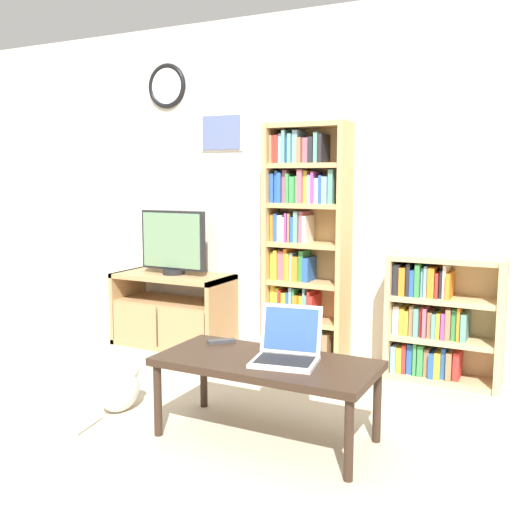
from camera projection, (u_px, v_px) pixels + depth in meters
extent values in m
plane|color=#BCAD93|center=(166.00, 450.00, 3.04)|extent=(18.00, 18.00, 0.00)
cube|color=beige|center=(310.00, 187.00, 4.54)|extent=(7.04, 0.06, 2.60)
torus|color=black|center=(167.00, 86.00, 4.97)|extent=(0.37, 0.04, 0.37)
cylinder|color=white|center=(167.00, 86.00, 4.97)|extent=(0.30, 0.02, 0.30)
cube|color=silver|center=(222.00, 133.00, 4.79)|extent=(0.38, 0.01, 0.30)
cube|color=slate|center=(221.00, 133.00, 4.78)|extent=(0.34, 0.02, 0.27)
cube|color=tan|center=(129.00, 304.00, 5.12)|extent=(0.04, 0.46, 0.59)
cube|color=tan|center=(222.00, 316.00, 4.70)|extent=(0.04, 0.46, 0.59)
cube|color=tan|center=(173.00, 276.00, 4.88)|extent=(0.97, 0.46, 0.04)
cube|color=tan|center=(174.00, 342.00, 4.95)|extent=(0.97, 0.46, 0.04)
cube|color=tan|center=(173.00, 303.00, 4.91)|extent=(0.89, 0.42, 0.04)
cube|color=tan|center=(135.00, 324.00, 4.84)|extent=(0.43, 0.02, 0.32)
cube|color=tan|center=(181.00, 331.00, 4.63)|extent=(0.43, 0.02, 0.32)
cylinder|color=black|center=(174.00, 272.00, 4.87)|extent=(0.18, 0.18, 0.04)
cube|color=black|center=(173.00, 240.00, 4.84)|extent=(0.58, 0.05, 0.48)
cube|color=slate|center=(171.00, 240.00, 4.81)|extent=(0.55, 0.01, 0.44)
cube|color=tan|center=(271.00, 243.00, 4.54)|extent=(0.04, 0.27, 1.77)
cube|color=tan|center=(344.00, 247.00, 4.28)|extent=(0.04, 0.27, 1.77)
cube|color=tan|center=(313.00, 243.00, 4.52)|extent=(0.62, 0.02, 1.77)
cube|color=tan|center=(305.00, 358.00, 4.52)|extent=(0.54, 0.23, 0.04)
cube|color=tan|center=(306.00, 321.00, 4.48)|extent=(0.54, 0.23, 0.04)
cube|color=tan|center=(306.00, 283.00, 4.44)|extent=(0.54, 0.23, 0.04)
cube|color=tan|center=(306.00, 245.00, 4.41)|extent=(0.54, 0.23, 0.04)
cube|color=tan|center=(307.00, 205.00, 4.37)|extent=(0.54, 0.23, 0.04)
cube|color=tan|center=(307.00, 166.00, 4.33)|extent=(0.54, 0.23, 0.04)
cube|color=tan|center=(308.00, 125.00, 4.29)|extent=(0.54, 0.23, 0.04)
cube|color=#B75B70|center=(275.00, 338.00, 4.63)|extent=(0.02, 0.19, 0.21)
cube|color=#2856A8|center=(278.00, 340.00, 4.61)|extent=(0.03, 0.21, 0.19)
cube|color=#2856A8|center=(282.00, 340.00, 4.60)|extent=(0.04, 0.20, 0.19)
cube|color=#388947|center=(287.00, 339.00, 4.58)|extent=(0.04, 0.20, 0.23)
cube|color=#9E4293|center=(291.00, 342.00, 4.57)|extent=(0.02, 0.18, 0.18)
cube|color=red|center=(295.00, 340.00, 4.56)|extent=(0.04, 0.18, 0.22)
cube|color=red|center=(300.00, 343.00, 4.54)|extent=(0.03, 0.18, 0.19)
cube|color=white|center=(303.00, 341.00, 4.52)|extent=(0.03, 0.18, 0.22)
cube|color=#5B9389|center=(306.00, 340.00, 4.51)|extent=(0.02, 0.19, 0.24)
cube|color=#232328|center=(309.00, 344.00, 4.50)|extent=(0.03, 0.18, 0.19)
cube|color=#B75B70|center=(313.00, 342.00, 4.49)|extent=(0.03, 0.17, 0.23)
cube|color=orange|center=(316.00, 344.00, 4.48)|extent=(0.02, 0.19, 0.20)
cube|color=#388947|center=(319.00, 345.00, 4.46)|extent=(0.02, 0.21, 0.19)
cube|color=#9E4293|center=(321.00, 346.00, 4.45)|extent=(0.02, 0.21, 0.19)
cube|color=#5B9389|center=(324.00, 344.00, 4.44)|extent=(0.03, 0.19, 0.21)
cube|color=#93704C|center=(329.00, 346.00, 4.42)|extent=(0.04, 0.21, 0.20)
cube|color=gold|center=(277.00, 300.00, 4.59)|extent=(0.04, 0.17, 0.24)
cube|color=gold|center=(281.00, 301.00, 4.57)|extent=(0.03, 0.17, 0.22)
cube|color=red|center=(284.00, 302.00, 4.56)|extent=(0.02, 0.20, 0.21)
cube|color=gold|center=(288.00, 304.00, 4.55)|extent=(0.04, 0.18, 0.19)
cube|color=#2856A8|center=(292.00, 304.00, 4.53)|extent=(0.02, 0.18, 0.20)
cube|color=#759EB7|center=(295.00, 302.00, 4.52)|extent=(0.02, 0.18, 0.24)
cube|color=#388947|center=(297.00, 302.00, 4.51)|extent=(0.02, 0.18, 0.23)
cube|color=orange|center=(300.00, 306.00, 4.49)|extent=(0.03, 0.21, 0.18)
cube|color=gold|center=(305.00, 306.00, 4.49)|extent=(0.03, 0.17, 0.18)
cube|color=#759EB7|center=(308.00, 303.00, 4.47)|extent=(0.02, 0.18, 0.24)
cube|color=#5B9389|center=(310.00, 307.00, 4.46)|extent=(0.02, 0.21, 0.19)
cube|color=red|center=(313.00, 305.00, 4.45)|extent=(0.02, 0.20, 0.22)
cube|color=red|center=(315.00, 307.00, 4.44)|extent=(0.02, 0.20, 0.19)
cube|color=gold|center=(277.00, 264.00, 4.56)|extent=(0.03, 0.16, 0.21)
cube|color=gold|center=(280.00, 264.00, 4.53)|extent=(0.02, 0.21, 0.22)
cube|color=#B75B70|center=(285.00, 264.00, 4.52)|extent=(0.04, 0.17, 0.22)
cube|color=orange|center=(289.00, 264.00, 4.50)|extent=(0.03, 0.18, 0.24)
cube|color=gold|center=(292.00, 266.00, 4.49)|extent=(0.02, 0.19, 0.20)
cube|color=#759EB7|center=(295.00, 266.00, 4.49)|extent=(0.02, 0.17, 0.21)
cube|color=orange|center=(299.00, 268.00, 4.47)|extent=(0.04, 0.19, 0.18)
cube|color=#388947|center=(305.00, 265.00, 4.45)|extent=(0.03, 0.16, 0.23)
cube|color=#2856A8|center=(309.00, 269.00, 4.43)|extent=(0.04, 0.18, 0.18)
cube|color=orange|center=(276.00, 227.00, 4.52)|extent=(0.02, 0.17, 0.20)
cube|color=#2856A8|center=(280.00, 227.00, 4.50)|extent=(0.03, 0.18, 0.21)
cube|color=white|center=(284.00, 228.00, 4.49)|extent=(0.04, 0.18, 0.20)
cube|color=white|center=(288.00, 229.00, 4.47)|extent=(0.02, 0.20, 0.18)
cube|color=#9E4293|center=(290.00, 227.00, 4.46)|extent=(0.02, 0.20, 0.21)
cube|color=#93704C|center=(293.00, 227.00, 4.45)|extent=(0.02, 0.19, 0.21)
cube|color=#2856A8|center=(296.00, 229.00, 4.44)|extent=(0.02, 0.19, 0.19)
cube|color=#5B9389|center=(300.00, 226.00, 4.42)|extent=(0.03, 0.19, 0.23)
cube|color=#B75B70|center=(305.00, 227.00, 4.41)|extent=(0.03, 0.17, 0.23)
cube|color=white|center=(308.00, 229.00, 4.40)|extent=(0.02, 0.18, 0.20)
cube|color=#2856A8|center=(276.00, 188.00, 4.48)|extent=(0.03, 0.18, 0.21)
cube|color=#2856A8|center=(281.00, 187.00, 4.46)|extent=(0.03, 0.17, 0.23)
cube|color=#2856A8|center=(284.00, 188.00, 4.44)|extent=(0.03, 0.20, 0.22)
cube|color=#B75B70|center=(289.00, 187.00, 4.44)|extent=(0.04, 0.16, 0.24)
cube|color=#388947|center=(292.00, 188.00, 4.41)|extent=(0.03, 0.20, 0.21)
cube|color=#388947|center=(297.00, 190.00, 4.40)|extent=(0.04, 0.20, 0.19)
cube|color=#388947|center=(301.00, 189.00, 4.39)|extent=(0.02, 0.20, 0.20)
cube|color=#B75B70|center=(304.00, 186.00, 4.37)|extent=(0.04, 0.20, 0.24)
cube|color=gold|center=(309.00, 187.00, 4.36)|extent=(0.03, 0.16, 0.23)
cube|color=#759EB7|center=(313.00, 189.00, 4.35)|extent=(0.03, 0.17, 0.21)
cube|color=#9E4293|center=(316.00, 187.00, 4.33)|extent=(0.02, 0.19, 0.23)
cube|color=white|center=(320.00, 191.00, 4.32)|extent=(0.03, 0.18, 0.18)
cube|color=#2856A8|center=(324.00, 189.00, 4.30)|extent=(0.02, 0.19, 0.20)
cube|color=#759EB7|center=(329.00, 190.00, 4.29)|extent=(0.04, 0.20, 0.19)
cube|color=#5B9389|center=(334.00, 187.00, 4.27)|extent=(0.03, 0.18, 0.24)
cube|color=#93704C|center=(276.00, 150.00, 4.44)|extent=(0.02, 0.21, 0.20)
cube|color=red|center=(280.00, 150.00, 4.43)|extent=(0.04, 0.18, 0.20)
cube|color=#759EB7|center=(285.00, 149.00, 4.41)|extent=(0.04, 0.17, 0.21)
cube|color=#5B9389|center=(288.00, 147.00, 4.39)|extent=(0.02, 0.20, 0.24)
cube|color=#2856A8|center=(292.00, 151.00, 4.39)|extent=(0.02, 0.17, 0.18)
cube|color=#5B9389|center=(294.00, 149.00, 4.37)|extent=(0.02, 0.21, 0.21)
cube|color=#759EB7|center=(299.00, 147.00, 4.36)|extent=(0.04, 0.18, 0.23)
cube|color=#93704C|center=(304.00, 151.00, 4.34)|extent=(0.03, 0.20, 0.18)
cube|color=#B75B70|center=(309.00, 151.00, 4.33)|extent=(0.04, 0.16, 0.18)
cube|color=#232328|center=(315.00, 150.00, 4.30)|extent=(0.03, 0.19, 0.18)
cube|color=#5B9389|center=(319.00, 148.00, 4.29)|extent=(0.03, 0.18, 0.22)
cube|color=#232328|center=(324.00, 149.00, 4.27)|extent=(0.03, 0.18, 0.20)
cube|color=tan|center=(392.00, 314.00, 4.16)|extent=(0.04, 0.29, 0.85)
cube|color=tan|center=(501.00, 326.00, 3.84)|extent=(0.04, 0.29, 0.85)
cube|color=tan|center=(448.00, 316.00, 4.12)|extent=(0.74, 0.02, 0.85)
cube|color=tan|center=(442.00, 379.00, 4.06)|extent=(0.67, 0.25, 0.04)
cube|color=tan|center=(443.00, 340.00, 4.02)|extent=(0.67, 0.25, 0.04)
cube|color=tan|center=(445.00, 300.00, 3.98)|extent=(0.67, 0.25, 0.04)
cube|color=tan|center=(447.00, 260.00, 3.95)|extent=(0.67, 0.25, 0.04)
cube|color=#759EB7|center=(396.00, 356.00, 4.19)|extent=(0.03, 0.22, 0.19)
cube|color=gold|center=(402.00, 357.00, 4.18)|extent=(0.04, 0.18, 0.18)
cube|color=red|center=(406.00, 357.00, 4.16)|extent=(0.03, 0.19, 0.20)
cube|color=#2856A8|center=(412.00, 357.00, 4.15)|extent=(0.04, 0.17, 0.21)
cube|color=#388947|center=(417.00, 357.00, 4.13)|extent=(0.02, 0.20, 0.22)
cube|color=#388947|center=(423.00, 358.00, 4.11)|extent=(0.04, 0.20, 0.21)
cube|color=#93704C|center=(428.00, 360.00, 4.10)|extent=(0.03, 0.18, 0.19)
cube|color=#2856A8|center=(434.00, 363.00, 4.07)|extent=(0.03, 0.22, 0.17)
cube|color=gold|center=(439.00, 363.00, 4.06)|extent=(0.04, 0.21, 0.18)
cube|color=#2856A8|center=(445.00, 361.00, 4.05)|extent=(0.03, 0.18, 0.21)
cube|color=#93704C|center=(451.00, 364.00, 4.03)|extent=(0.04, 0.21, 0.19)
cube|color=red|center=(458.00, 364.00, 4.01)|extent=(0.04, 0.18, 0.19)
cube|color=white|center=(399.00, 318.00, 4.16)|extent=(0.04, 0.18, 0.19)
cube|color=gold|center=(405.00, 319.00, 4.14)|extent=(0.03, 0.18, 0.18)
cube|color=gold|center=(409.00, 321.00, 4.12)|extent=(0.03, 0.21, 0.17)
cube|color=#93704C|center=(414.00, 319.00, 4.11)|extent=(0.03, 0.20, 0.20)
cube|color=#5B9389|center=(419.00, 320.00, 4.09)|extent=(0.03, 0.23, 0.19)
cube|color=red|center=(424.00, 320.00, 4.08)|extent=(0.02, 0.18, 0.20)
cube|color=#B75B70|center=(427.00, 321.00, 4.06)|extent=(0.02, 0.23, 0.20)
cube|color=#93704C|center=(432.00, 323.00, 4.06)|extent=(0.03, 0.19, 0.17)
cube|color=#5B9389|center=(436.00, 324.00, 4.04)|extent=(0.03, 0.22, 0.17)
cube|color=gold|center=(440.00, 324.00, 4.03)|extent=(0.02, 0.21, 0.17)
cube|color=#9E4293|center=(445.00, 324.00, 4.01)|extent=(0.03, 0.21, 0.18)
cube|color=#93704C|center=(450.00, 322.00, 3.99)|extent=(0.03, 0.22, 0.21)
cube|color=#388947|center=(456.00, 323.00, 3.99)|extent=(0.03, 0.18, 0.21)
cube|color=orange|center=(460.00, 322.00, 3.97)|extent=(0.02, 0.21, 0.22)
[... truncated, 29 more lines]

